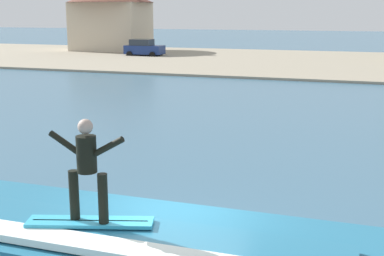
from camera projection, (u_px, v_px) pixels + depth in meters
name	position (u px, v px, depth m)	size (l,w,h in m)	color
wave_crest	(85.00, 252.00, 9.06)	(10.55, 2.85, 1.30)	#256B8C
surfboard	(90.00, 222.00, 8.51)	(2.08, 1.02, 0.06)	#33A5CC
surfer	(87.00, 165.00, 8.29)	(1.33, 0.32, 1.68)	black
shoreline_bank	(335.00, 63.00, 48.26)	(120.00, 27.36, 0.17)	gray
car_near_shore	(144.00, 48.00, 55.33)	(4.03, 2.19, 1.86)	navy
house_with_chimney	(111.00, 14.00, 61.90)	(10.24, 10.24, 8.10)	beige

